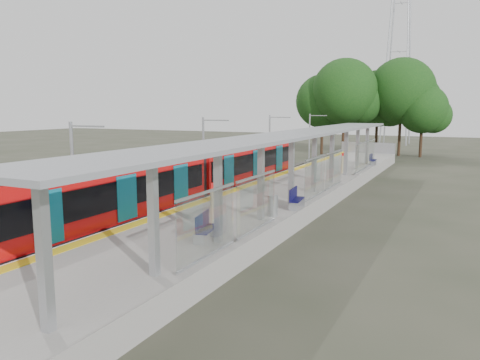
% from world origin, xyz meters
% --- Properties ---
extents(ground, '(200.00, 200.00, 0.00)m').
position_xyz_m(ground, '(0.00, 0.00, 0.00)').
color(ground, '#474438').
rests_on(ground, ground).
extents(trackbed, '(3.00, 70.00, 0.24)m').
position_xyz_m(trackbed, '(-4.50, 20.00, 0.12)').
color(trackbed, '#59544C').
rests_on(trackbed, ground).
extents(platform, '(6.00, 50.00, 1.00)m').
position_xyz_m(platform, '(0.00, 20.00, 0.50)').
color(platform, gray).
rests_on(platform, ground).
extents(tactile_strip, '(0.60, 50.00, 0.02)m').
position_xyz_m(tactile_strip, '(-2.55, 20.00, 1.01)').
color(tactile_strip, gold).
rests_on(tactile_strip, platform).
extents(end_fence, '(6.00, 0.10, 1.20)m').
position_xyz_m(end_fence, '(0.00, 44.95, 1.60)').
color(end_fence, '#9EA0A5').
rests_on(end_fence, platform).
extents(train, '(2.74, 27.60, 3.62)m').
position_xyz_m(train, '(-4.50, 14.01, 2.05)').
color(train, black).
rests_on(train, ground).
extents(canopy, '(3.27, 38.00, 3.66)m').
position_xyz_m(canopy, '(1.61, 16.19, 4.20)').
color(canopy, '#9EA0A5').
rests_on(canopy, platform).
extents(pylon, '(8.00, 4.00, 38.00)m').
position_xyz_m(pylon, '(-1.00, 73.00, 19.00)').
color(pylon, '#9EA0A5').
rests_on(pylon, ground).
extents(tree_cluster, '(18.71, 12.51, 12.33)m').
position_xyz_m(tree_cluster, '(-1.35, 52.59, 7.55)').
color(tree_cluster, '#382316').
rests_on(tree_cluster, ground).
extents(catenary_masts, '(2.08, 48.16, 5.40)m').
position_xyz_m(catenary_masts, '(-6.22, 19.00, 2.91)').
color(catenary_masts, '#9EA0A5').
rests_on(catenary_masts, ground).
extents(bench_near, '(0.80, 1.62, 1.06)m').
position_xyz_m(bench_near, '(1.47, 5.90, 1.56)').
color(bench_near, '#100E47').
rests_on(bench_near, platform).
extents(bench_mid, '(0.64, 1.57, 1.04)m').
position_xyz_m(bench_mid, '(2.61, 12.96, 1.55)').
color(bench_mid, '#100E47').
rests_on(bench_mid, platform).
extents(bench_far, '(0.47, 1.47, 1.00)m').
position_xyz_m(bench_far, '(2.61, 33.39, 1.52)').
color(bench_far, '#100E47').
rests_on(bench_far, platform).
extents(info_pillar_near, '(0.45, 0.45, 2.00)m').
position_xyz_m(info_pillar_near, '(1.21, 7.24, 1.87)').
color(info_pillar_near, beige).
rests_on(info_pillar_near, platform).
extents(info_pillar_far, '(0.35, 0.35, 1.57)m').
position_xyz_m(info_pillar_far, '(1.59, 27.05, 1.68)').
color(info_pillar_far, beige).
rests_on(info_pillar_far, platform).
extents(litter_bin, '(0.63, 0.63, 0.99)m').
position_xyz_m(litter_bin, '(2.24, 10.84, 1.50)').
color(litter_bin, '#9EA0A5').
rests_on(litter_bin, platform).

